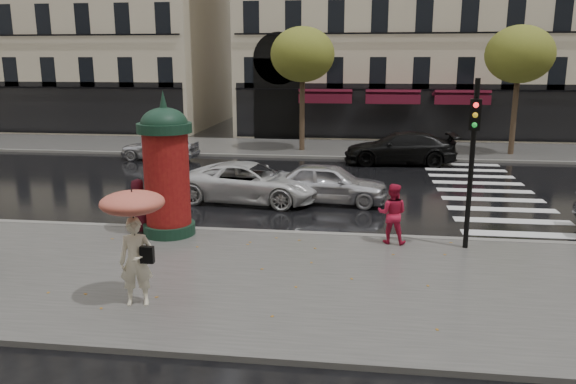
# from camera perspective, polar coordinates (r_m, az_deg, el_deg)

# --- Properties ---
(ground) EXTENTS (160.00, 160.00, 0.00)m
(ground) POSITION_cam_1_polar(r_m,az_deg,el_deg) (13.34, 1.86, -8.53)
(ground) COLOR black
(ground) RESTS_ON ground
(near_sidewalk) EXTENTS (90.00, 7.00, 0.12)m
(near_sidewalk) POSITION_cam_1_polar(r_m,az_deg,el_deg) (12.85, 1.64, -9.11)
(near_sidewalk) COLOR #474744
(near_sidewalk) RESTS_ON ground
(far_sidewalk) EXTENTS (90.00, 6.00, 0.12)m
(far_sidewalk) POSITION_cam_1_polar(r_m,az_deg,el_deg) (31.72, 5.22, 4.41)
(far_sidewalk) COLOR #474744
(far_sidewalk) RESTS_ON ground
(near_kerb) EXTENTS (90.00, 0.25, 0.14)m
(near_kerb) POSITION_cam_1_polar(r_m,az_deg,el_deg) (16.13, 2.90, -4.34)
(near_kerb) COLOR slate
(near_kerb) RESTS_ON ground
(far_kerb) EXTENTS (90.00, 0.25, 0.14)m
(far_kerb) POSITION_cam_1_polar(r_m,az_deg,el_deg) (28.76, 4.97, 3.51)
(far_kerb) COLOR slate
(far_kerb) RESTS_ON ground
(zebra_crossing) EXTENTS (3.60, 11.75, 0.01)m
(zebra_crossing) POSITION_cam_1_polar(r_m,az_deg,el_deg) (22.99, 19.34, 0.13)
(zebra_crossing) COLOR silver
(zebra_crossing) RESTS_ON ground
(tree_far_left) EXTENTS (3.40, 3.40, 6.64)m
(tree_far_left) POSITION_cam_1_polar(r_m,az_deg,el_deg) (30.48, 1.48, 13.74)
(tree_far_left) COLOR #38281C
(tree_far_left) RESTS_ON ground
(tree_far_right) EXTENTS (3.40, 3.40, 6.64)m
(tree_far_right) POSITION_cam_1_polar(r_m,az_deg,el_deg) (31.31, 22.47, 12.75)
(tree_far_right) COLOR #38281C
(tree_far_right) RESTS_ON ground
(woman_umbrella) EXTENTS (1.26, 1.26, 2.43)m
(woman_umbrella) POSITION_cam_1_polar(r_m,az_deg,el_deg) (11.47, -15.36, -3.59)
(woman_umbrella) COLOR beige
(woman_umbrella) RESTS_ON near_sidewalk
(woman_red) EXTENTS (0.89, 0.74, 1.64)m
(woman_red) POSITION_cam_1_polar(r_m,az_deg,el_deg) (15.29, 10.55, -2.16)
(woman_red) COLOR #BC1737
(woman_red) RESTS_ON near_sidewalk
(man_burgundy) EXTENTS (0.86, 0.66, 1.57)m
(man_burgundy) POSITION_cam_1_polar(r_m,az_deg,el_deg) (16.48, -14.94, -1.39)
(man_burgundy) COLOR #410D16
(man_burgundy) RESTS_ON near_sidewalk
(morris_column) EXTENTS (1.50, 1.50, 4.04)m
(morris_column) POSITION_cam_1_polar(r_m,az_deg,el_deg) (15.92, -12.25, 2.50)
(morris_column) COLOR black
(morris_column) RESTS_ON near_sidewalk
(traffic_light) EXTENTS (0.31, 0.43, 4.39)m
(traffic_light) POSITION_cam_1_polar(r_m,az_deg,el_deg) (14.91, 18.25, 4.26)
(traffic_light) COLOR black
(traffic_light) RESTS_ON near_sidewalk
(car_silver) EXTENTS (4.30, 2.11, 1.41)m
(car_silver) POSITION_cam_1_polar(r_m,az_deg,el_deg) (19.84, 4.17, 0.92)
(car_silver) COLOR silver
(car_silver) RESTS_ON ground
(car_white) EXTENTS (5.23, 2.87, 1.39)m
(car_white) POSITION_cam_1_polar(r_m,az_deg,el_deg) (20.00, -3.90, 0.99)
(car_white) COLOR silver
(car_white) RESTS_ON ground
(car_black) EXTENTS (5.43, 2.45, 1.54)m
(car_black) POSITION_cam_1_polar(r_m,az_deg,el_deg) (27.70, 11.29, 4.39)
(car_black) COLOR black
(car_black) RESTS_ON ground
(car_far_silver) EXTENTS (4.00, 1.88, 1.32)m
(car_far_silver) POSITION_cam_1_polar(r_m,az_deg,el_deg) (29.00, -12.88, 4.49)
(car_far_silver) COLOR #B8B7BC
(car_far_silver) RESTS_ON ground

